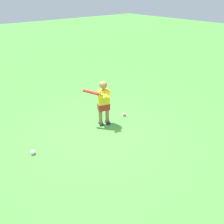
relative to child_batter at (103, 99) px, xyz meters
The scene contains 4 objects.
ground_plane 0.80m from the child_batter, 42.33° to the left, with size 40.00×40.00×0.00m, color #479338.
child_batter is the anchor object (origin of this frame).
play_ball_center_lawn 1.84m from the child_batter, ahead, with size 0.10×0.10×0.10m, color white.
play_ball_far_left 0.87m from the child_batter, behind, with size 0.09×0.09×0.09m, color pink.
Camera 1 is at (2.27, 3.15, 2.81)m, focal length 34.27 mm.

